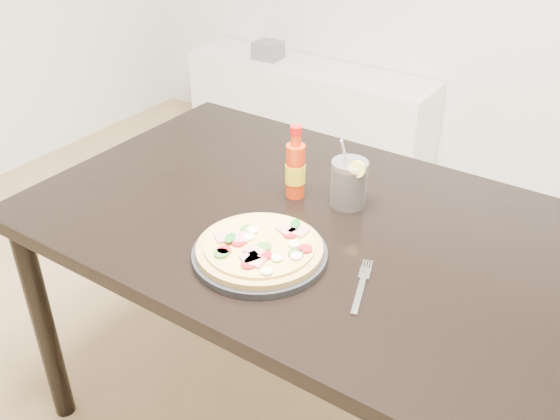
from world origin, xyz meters
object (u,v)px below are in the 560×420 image
Objects in this scene: plate at (260,254)px; pizza at (260,247)px; cola_cup at (349,184)px; media_console at (308,110)px; dining_table at (306,244)px; fork at (362,284)px; hot_sauce_bottle at (295,169)px.

plate is 0.02m from pizza.
cola_cup reaches higher than media_console.
dining_table reaches higher than media_console.
media_console is (-1.24, 1.79, -0.50)m from fork.
hot_sauce_bottle is at bearing -163.42° from cola_cup.
dining_table is 7.07× the size of hot_sauce_bottle.
pizza reaches higher than fork.
fork is (0.19, -0.28, -0.05)m from cola_cup.
pizza is (0.00, -0.21, 0.11)m from dining_table.
plate is 0.24m from fork.
plate is 0.30m from hot_sauce_bottle.
plate is 1.68× the size of cola_cup.
media_console is (-0.92, 1.55, -0.58)m from hot_sauce_bottle.
pizza is at bearing -72.71° from hot_sauce_bottle.
media_console is (-1.05, 1.51, -0.56)m from cola_cup.
plate is 1.55× the size of hot_sauce_bottle.
pizza is 1.44× the size of hot_sauce_bottle.
dining_table is 4.89× the size of pizza.
hot_sauce_bottle is at bearing 107.05° from plate.
dining_table is at bearing 90.88° from plate.
media_console is (-1.00, 1.83, -0.53)m from pizza.
cola_cup is (0.05, 0.32, 0.05)m from plate.
cola_cup is 0.99× the size of fork.
cola_cup is at bearing 81.26° from pizza.
cola_cup is (0.14, 0.04, -0.02)m from hot_sauce_bottle.
media_console is at bearing 106.22° from fork.
cola_cup reaches higher than fork.
cola_cup reaches higher than plate.
pizza is 0.30m from hot_sauce_bottle.
pizza is 2.15m from media_console.
hot_sauce_bottle reaches higher than media_console.
plate is at bearing -72.95° from hot_sauce_bottle.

